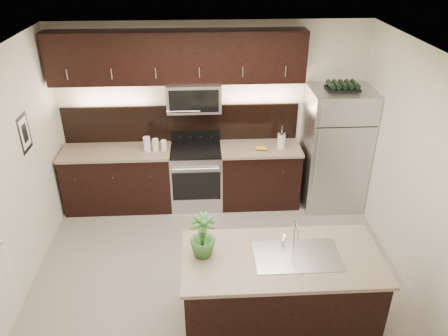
# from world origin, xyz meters

# --- Properties ---
(ground) EXTENTS (4.50, 4.50, 0.00)m
(ground) POSITION_xyz_m (0.00, 0.00, 0.00)
(ground) COLOR gray
(ground) RESTS_ON ground
(room_walls) EXTENTS (4.52, 4.02, 2.71)m
(room_walls) POSITION_xyz_m (-0.11, -0.04, 1.70)
(room_walls) COLOR silver
(room_walls) RESTS_ON ground
(counter_run) EXTENTS (3.51, 0.65, 0.94)m
(counter_run) POSITION_xyz_m (-0.46, 1.69, 0.47)
(counter_run) COLOR black
(counter_run) RESTS_ON ground
(upper_fixtures) EXTENTS (3.49, 0.40, 1.66)m
(upper_fixtures) POSITION_xyz_m (-0.43, 1.84, 2.14)
(upper_fixtures) COLOR black
(upper_fixtures) RESTS_ON counter_run
(island) EXTENTS (1.96, 0.96, 0.94)m
(island) POSITION_xyz_m (0.60, -0.78, 0.47)
(island) COLOR black
(island) RESTS_ON ground
(sink_faucet) EXTENTS (0.84, 0.50, 0.28)m
(sink_faucet) POSITION_xyz_m (0.75, -0.77, 0.96)
(sink_faucet) COLOR silver
(sink_faucet) RESTS_ON island
(refrigerator) EXTENTS (0.88, 0.79, 1.82)m
(refrigerator) POSITION_xyz_m (1.80, 1.63, 0.91)
(refrigerator) COLOR #B2B2B7
(refrigerator) RESTS_ON ground
(wine_rack) EXTENTS (0.45, 0.28, 0.11)m
(wine_rack) POSITION_xyz_m (1.80, 1.63, 1.87)
(wine_rack) COLOR black
(wine_rack) RESTS_ON refrigerator
(plant) EXTENTS (0.27, 0.27, 0.45)m
(plant) POSITION_xyz_m (-0.17, -0.70, 1.16)
(plant) COLOR #326628
(plant) RESTS_ON island
(canisters) EXTENTS (0.33, 0.11, 0.22)m
(canisters) POSITION_xyz_m (-0.86, 1.65, 1.04)
(canisters) COLOR silver
(canisters) RESTS_ON counter_run
(french_press) EXTENTS (0.12, 0.12, 0.34)m
(french_press) POSITION_xyz_m (1.00, 1.64, 1.07)
(french_press) COLOR silver
(french_press) RESTS_ON counter_run
(bananas) EXTENTS (0.20, 0.17, 0.06)m
(bananas) POSITION_xyz_m (0.66, 1.61, 0.97)
(bananas) COLOR gold
(bananas) RESTS_ON counter_run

